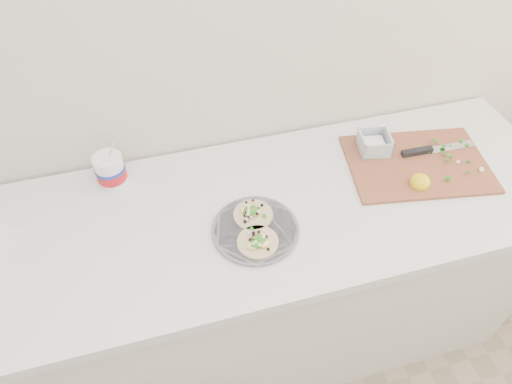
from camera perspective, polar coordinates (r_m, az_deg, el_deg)
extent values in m
cube|color=beige|center=(1.38, -11.79, 16.90)|extent=(3.50, 0.05, 2.60)
cube|color=silver|center=(1.79, -6.25, -12.95)|extent=(2.40, 0.62, 0.86)
cube|color=silver|center=(1.41, -7.55, -4.42)|extent=(2.44, 0.66, 0.04)
cylinder|color=slate|center=(1.35, -0.08, -4.77)|extent=(0.25, 0.25, 0.01)
cylinder|color=slate|center=(1.35, -0.08, -4.64)|extent=(0.26, 0.26, 0.00)
cylinder|color=white|center=(1.52, -17.74, 2.59)|extent=(0.09, 0.09, 0.11)
cylinder|color=red|center=(1.53, -17.66, 2.36)|extent=(0.10, 0.10, 0.04)
cylinder|color=#192D99|center=(1.52, -17.82, 2.85)|extent=(0.10, 0.10, 0.01)
cube|color=brown|center=(1.64, 19.48, 3.37)|extent=(0.51, 0.40, 0.01)
cube|color=white|center=(1.63, 14.53, 5.73)|extent=(0.07, 0.07, 0.03)
ellipsoid|color=yellow|center=(1.55, 19.89, 1.35)|extent=(0.06, 0.06, 0.05)
cube|color=silver|center=(1.74, 23.18, 5.20)|extent=(0.17, 0.04, 0.00)
cube|color=black|center=(1.66, 19.48, 4.78)|extent=(0.11, 0.03, 0.02)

